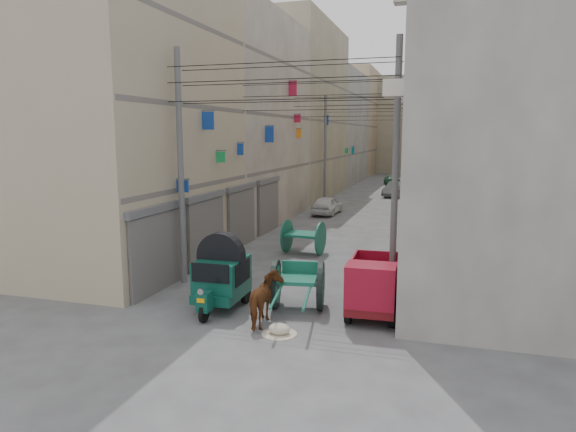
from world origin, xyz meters
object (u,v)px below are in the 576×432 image
at_px(horse, 266,300).
at_px(distant_car_white, 327,205).
at_px(auto_rickshaw, 221,274).
at_px(mini_truck, 373,289).
at_px(feed_sack, 279,329).
at_px(distant_car_green, 392,180).
at_px(distant_car_grey, 396,189).
at_px(tonga_cart, 298,284).
at_px(second_cart, 304,236).

distance_m(horse, distant_car_white, 20.06).
distance_m(auto_rickshaw, mini_truck, 4.45).
bearing_deg(distant_car_white, feed_sack, 102.17).
relative_size(auto_rickshaw, feed_sack, 4.34).
relative_size(mini_truck, distant_car_white, 0.87).
xyz_separation_m(auto_rickshaw, distant_car_green, (1.09, 40.01, -0.48)).
distance_m(mini_truck, horse, 3.05).
distance_m(feed_sack, distant_car_grey, 31.79).
relative_size(tonga_cart, distant_car_green, 0.88).
distance_m(second_cart, distant_car_white, 11.45).
xyz_separation_m(second_cart, distant_car_white, (-1.50, 11.35, -0.17)).
bearing_deg(distant_car_grey, feed_sack, -76.88).
relative_size(tonga_cart, distant_car_grey, 0.90).
relative_size(auto_rickshaw, second_cart, 1.44).
height_order(feed_sack, horse, horse).
distance_m(feed_sack, distant_car_white, 20.72).
bearing_deg(tonga_cart, feed_sack, -96.94).
xyz_separation_m(tonga_cart, horse, (-0.49, -1.49, -0.07)).
distance_m(auto_rickshaw, second_cart, 7.64).
xyz_separation_m(mini_truck, second_cart, (-3.97, 7.11, -0.05)).
xyz_separation_m(second_cart, distant_car_grey, (1.92, 22.69, -0.15)).
bearing_deg(distant_car_white, distant_car_green, -92.90).
height_order(distant_car_white, distant_car_grey, distant_car_grey).
height_order(distant_car_grey, distant_car_green, distant_car_grey).
bearing_deg(mini_truck, distant_car_white, 103.80).
height_order(second_cart, feed_sack, second_cart).
height_order(tonga_cart, horse, tonga_cart).
relative_size(second_cart, feed_sack, 3.02).
bearing_deg(second_cart, horse, -77.10).
bearing_deg(auto_rickshaw, horse, -29.17).
distance_m(mini_truck, second_cart, 8.14).
bearing_deg(tonga_cart, mini_truck, -11.38).
xyz_separation_m(tonga_cart, mini_truck, (2.22, -0.08, 0.06)).
bearing_deg(tonga_cart, second_cart, 94.66).
relative_size(distant_car_white, distant_car_grey, 0.95).
bearing_deg(horse, auto_rickshaw, -34.95).
bearing_deg(tonga_cart, horse, -117.40).
bearing_deg(distant_car_green, tonga_cart, 81.16).
height_order(second_cart, horse, second_cart).
height_order(auto_rickshaw, distant_car_white, auto_rickshaw).
relative_size(second_cart, distant_car_white, 0.49).
bearing_deg(second_cart, distant_car_grey, 89.65).
bearing_deg(distant_car_green, second_cart, 78.42).
distance_m(tonga_cart, second_cart, 7.25).
xyz_separation_m(auto_rickshaw, mini_truck, (4.42, 0.51, -0.21)).
bearing_deg(distant_car_grey, distant_car_white, -93.51).
xyz_separation_m(tonga_cart, second_cart, (-1.75, 7.03, 0.01)).
relative_size(mini_truck, feed_sack, 5.36).
distance_m(auto_rickshaw, feed_sack, 2.86).
relative_size(auto_rickshaw, distant_car_white, 0.71).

